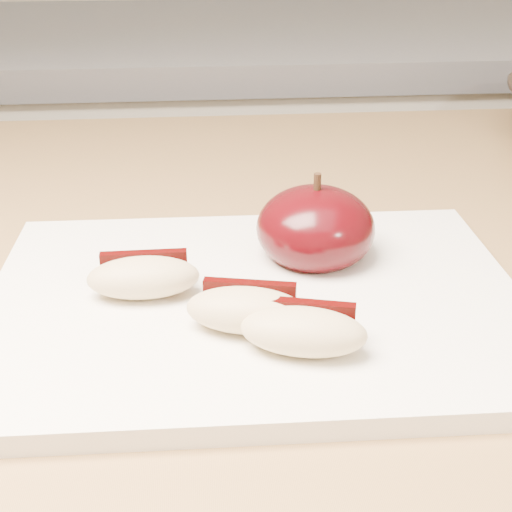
{
  "coord_description": "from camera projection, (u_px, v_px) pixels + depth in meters",
  "views": [
    {
      "loc": [
        0.03,
        0.04,
        1.12
      ],
      "look_at": [
        0.06,
        0.4,
        0.94
      ],
      "focal_mm": 50.0,
      "sensor_mm": 36.0,
      "label": 1
    }
  ],
  "objects": [
    {
      "name": "back_cabinet",
      "position": [
        185.0,
        286.0,
        1.33
      ],
      "size": [
        2.4,
        0.62,
        0.94
      ],
      "color": "silver",
      "rests_on": "ground"
    },
    {
      "name": "cutting_board",
      "position": [
        256.0,
        303.0,
        0.42
      ],
      "size": [
        0.32,
        0.24,
        0.01
      ],
      "primitive_type": "cube",
      "rotation": [
        0.0,
        0.0,
        -0.02
      ],
      "color": "white",
      "rests_on": "island_counter"
    },
    {
      "name": "apple_half",
      "position": [
        315.0,
        228.0,
        0.45
      ],
      "size": [
        0.08,
        0.08,
        0.06
      ],
      "rotation": [
        0.0,
        0.0,
        -0.09
      ],
      "color": "black",
      "rests_on": "cutting_board"
    },
    {
      "name": "apple_wedge_a",
      "position": [
        144.0,
        276.0,
        0.41
      ],
      "size": [
        0.07,
        0.03,
        0.02
      ],
      "rotation": [
        0.0,
        0.0,
        0.01
      ],
      "color": "tan",
      "rests_on": "cutting_board"
    },
    {
      "name": "apple_wedge_b",
      "position": [
        247.0,
        309.0,
        0.38
      ],
      "size": [
        0.07,
        0.04,
        0.02
      ],
      "rotation": [
        0.0,
        0.0,
        -0.22
      ],
      "color": "tan",
      "rests_on": "cutting_board"
    },
    {
      "name": "apple_wedge_c",
      "position": [
        304.0,
        330.0,
        0.36
      ],
      "size": [
        0.07,
        0.05,
        0.02
      ],
      "rotation": [
        0.0,
        0.0,
        -0.25
      ],
      "color": "tan",
      "rests_on": "cutting_board"
    }
  ]
}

